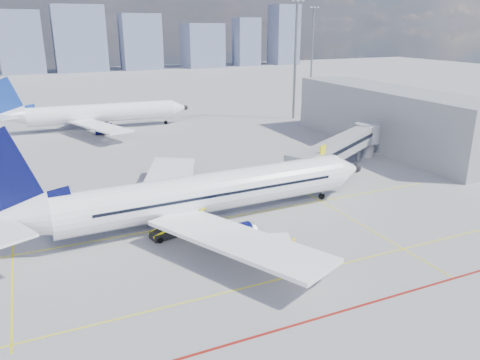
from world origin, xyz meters
The scene contains 13 objects.
ground centered at (0.00, 0.00, 0.00)m, with size 420.00×420.00×0.00m, color #939396.
apron_markings centered at (-0.58, -3.91, 0.01)m, with size 90.00×35.12×0.01m.
jet_bridge centered at (23.51, 16.91, 3.74)m, with size 23.55×15.78×6.30m.
terminal_block centered at (39.95, 26.00, 5.00)m, with size 10.00×42.00×10.00m.
floodlight_mast_ne centered at (38.00, 55.00, 13.59)m, with size 3.20×0.61×25.45m.
floodlight_mast_far centered at (65.00, 90.00, 13.59)m, with size 3.20×0.61×25.45m.
distant_skyline centered at (9.32, 190.00, 12.25)m, with size 243.56×15.74×30.14m.
main_aircraft centered at (-2.04, 7.95, 3.22)m, with size 43.74×38.10×12.74m.
second_aircraft centered at (-4.84, 61.49, 3.22)m, with size 38.42×33.45×11.20m.
baggage_tug centered at (2.76, -3.45, 0.83)m, with size 2.62×1.72×1.74m.
cargo_dolly centered at (1.38, -2.44, 1.20)m, with size 4.36×2.97×2.19m.
belt_loader centered at (-5.22, 5.94, 0.64)m, with size 6.22×2.52×2.49m.
ramp_worker centered at (3.80, -2.76, 0.88)m, with size 0.64×0.42×1.76m, color yellow.
Camera 1 is at (-16.91, -36.17, 20.41)m, focal length 35.00 mm.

